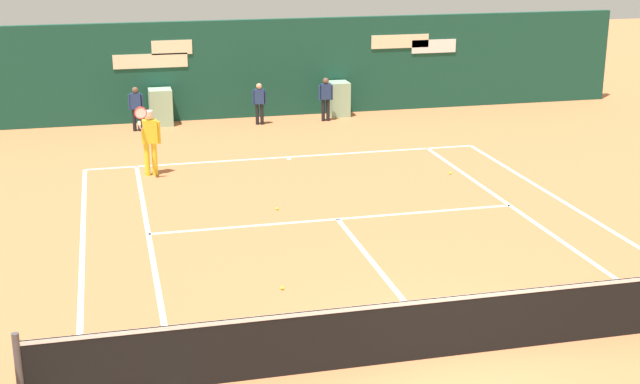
# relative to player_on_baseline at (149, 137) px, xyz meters

# --- Properties ---
(ground_plane) EXTENTS (80.00, 80.00, 0.01)m
(ground_plane) POSITION_rel_player_on_baseline_xyz_m (3.67, -10.20, -1.00)
(ground_plane) COLOR #C67042
(tennis_net) EXTENTS (12.10, 0.10, 1.07)m
(tennis_net) POSITION_rel_player_on_baseline_xyz_m (3.67, -10.77, -0.49)
(tennis_net) COLOR #4C4C51
(tennis_net) RESTS_ON ground_plane
(sponsor_back_wall) EXTENTS (25.00, 1.02, 3.11)m
(sponsor_back_wall) POSITION_rel_player_on_baseline_xyz_m (3.65, 6.20, 0.51)
(sponsor_back_wall) COLOR #144233
(sponsor_back_wall) RESTS_ON ground_plane
(player_on_baseline) EXTENTS (0.63, 0.71, 1.88)m
(player_on_baseline) POSITION_rel_player_on_baseline_xyz_m (0.00, 0.00, 0.00)
(player_on_baseline) COLOR yellow
(player_on_baseline) RESTS_ON ground_plane
(ball_kid_left_post) EXTENTS (0.45, 0.22, 1.35)m
(ball_kid_left_post) POSITION_rel_player_on_baseline_xyz_m (-0.12, 5.01, -0.22)
(ball_kid_left_post) COLOR black
(ball_kid_left_post) RESTS_ON ground_plane
(ball_kid_right_post) EXTENTS (0.46, 0.19, 1.38)m
(ball_kid_right_post) POSITION_rel_player_on_baseline_xyz_m (5.76, 5.01, -0.20)
(ball_kid_right_post) COLOR black
(ball_kid_right_post) RESTS_ON ground_plane
(ball_kid_centre_post) EXTENTS (0.43, 0.22, 1.30)m
(ball_kid_centre_post) POSITION_rel_player_on_baseline_xyz_m (3.64, 5.01, -0.25)
(ball_kid_centre_post) COLOR black
(ball_kid_centre_post) RESTS_ON ground_plane
(tennis_ball_near_service_line) EXTENTS (0.07, 0.07, 0.07)m
(tennis_ball_near_service_line) POSITION_rel_player_on_baseline_xyz_m (2.52, -3.46, -0.96)
(tennis_ball_near_service_line) COLOR #CCE033
(tennis_ball_near_service_line) RESTS_ON ground_plane
(tennis_ball_by_sideline) EXTENTS (0.07, 0.07, 0.07)m
(tennis_ball_by_sideline) POSITION_rel_player_on_baseline_xyz_m (1.76, -7.80, -0.96)
(tennis_ball_by_sideline) COLOR #CCE033
(tennis_ball_by_sideline) RESTS_ON ground_plane
(tennis_ball_mid_court) EXTENTS (0.07, 0.07, 0.07)m
(tennis_ball_mid_court) POSITION_rel_player_on_baseline_xyz_m (7.31, -1.69, -0.96)
(tennis_ball_mid_court) COLOR #CCE033
(tennis_ball_mid_court) RESTS_ON ground_plane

